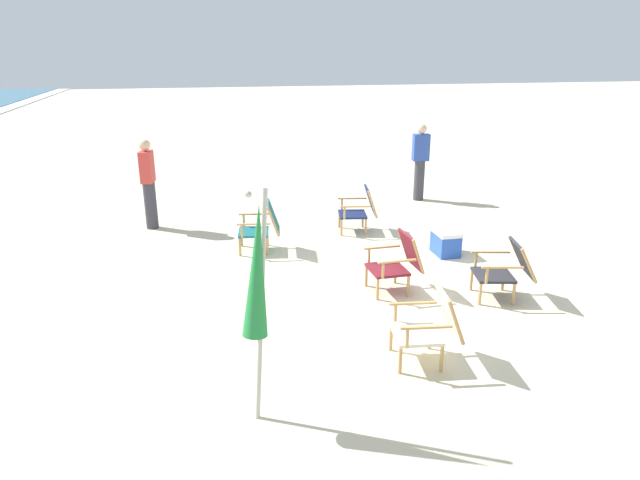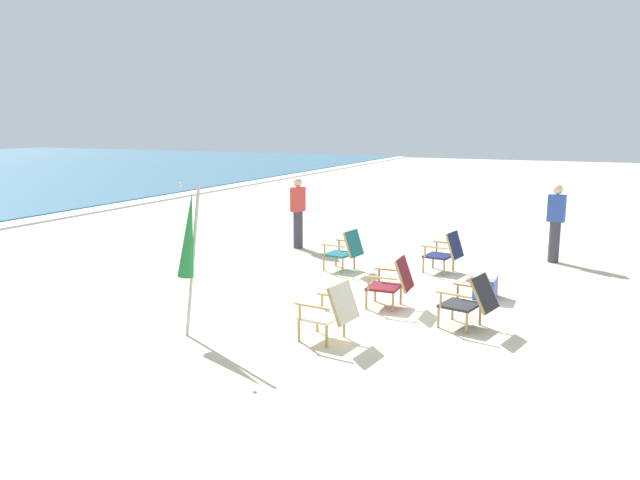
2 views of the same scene
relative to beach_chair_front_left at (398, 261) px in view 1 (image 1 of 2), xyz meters
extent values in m
plane|color=beige|center=(0.02, -0.15, -0.43)|extent=(80.00, 80.00, 0.00)
cube|color=maroon|center=(-0.01, 0.15, -0.11)|extent=(0.54, 0.50, 0.04)
cube|color=maroon|center=(0.01, -0.18, 0.13)|extent=(0.50, 0.23, 0.50)
cylinder|color=tan|center=(-0.25, 0.35, -0.27)|extent=(0.04, 0.04, 0.32)
cylinder|color=tan|center=(0.22, 0.37, -0.27)|extent=(0.04, 0.04, 0.32)
cylinder|color=tan|center=(-0.23, -0.08, -0.27)|extent=(0.04, 0.04, 0.32)
cylinder|color=tan|center=(0.24, -0.06, -0.27)|extent=(0.04, 0.04, 0.32)
cube|color=tan|center=(-0.29, 0.12, 0.11)|extent=(0.06, 0.53, 0.02)
cylinder|color=tan|center=(-0.29, 0.30, 0.00)|extent=(0.04, 0.04, 0.22)
cube|color=tan|center=(0.27, 0.14, 0.11)|extent=(0.06, 0.53, 0.02)
cylinder|color=tan|center=(0.27, 0.33, 0.00)|extent=(0.04, 0.04, 0.22)
cylinder|color=tan|center=(-0.25, -0.19, 0.13)|extent=(0.05, 0.21, 0.50)
cylinder|color=tan|center=(0.26, -0.17, 0.13)|extent=(0.05, 0.21, 0.50)
cube|color=#196066|center=(1.99, 1.76, -0.11)|extent=(0.58, 0.54, 0.04)
cube|color=#196066|center=(1.95, 1.44, 0.13)|extent=(0.52, 0.26, 0.50)
cylinder|color=tan|center=(1.79, 2.01, -0.27)|extent=(0.04, 0.04, 0.32)
cylinder|color=tan|center=(2.25, 1.95, -0.27)|extent=(0.04, 0.04, 0.32)
cylinder|color=tan|center=(1.73, 1.58, -0.27)|extent=(0.04, 0.04, 0.32)
cylinder|color=tan|center=(2.20, 1.52, -0.27)|extent=(0.04, 0.04, 0.32)
cube|color=tan|center=(1.71, 1.78, 0.11)|extent=(0.10, 0.53, 0.02)
cylinder|color=tan|center=(1.74, 1.97, 0.00)|extent=(0.04, 0.04, 0.22)
cube|color=tan|center=(2.27, 1.71, 0.11)|extent=(0.10, 0.53, 0.02)
cylinder|color=tan|center=(2.29, 1.89, 0.00)|extent=(0.04, 0.04, 0.22)
cylinder|color=tan|center=(1.70, 1.48, 0.13)|extent=(0.07, 0.21, 0.51)
cylinder|color=tan|center=(2.20, 1.41, 0.13)|extent=(0.07, 0.21, 0.51)
cube|color=#28282D|center=(-0.48, -1.16, -0.11)|extent=(0.61, 0.58, 0.04)
cube|color=#28282D|center=(-0.56, -1.51, 0.12)|extent=(0.54, 0.37, 0.48)
cylinder|color=tan|center=(-0.66, -0.90, -0.27)|extent=(0.04, 0.04, 0.32)
cylinder|color=tan|center=(-0.21, -1.00, -0.27)|extent=(0.04, 0.04, 0.32)
cylinder|color=tan|center=(-0.76, -1.32, -0.27)|extent=(0.04, 0.04, 0.32)
cylinder|color=tan|center=(-0.30, -1.42, -0.27)|extent=(0.04, 0.04, 0.32)
cube|color=tan|center=(-0.76, -1.12, 0.11)|extent=(0.15, 0.52, 0.02)
cylinder|color=tan|center=(-0.72, -0.93, 0.00)|extent=(0.04, 0.04, 0.22)
cube|color=tan|center=(-0.21, -1.24, 0.11)|extent=(0.15, 0.52, 0.02)
cylinder|color=tan|center=(-0.17, -1.05, 0.00)|extent=(0.04, 0.04, 0.22)
cylinder|color=tan|center=(-0.81, -1.45, 0.12)|extent=(0.10, 0.28, 0.48)
cylinder|color=tan|center=(-0.31, -1.56, 0.12)|extent=(0.10, 0.28, 0.48)
cube|color=beige|center=(-1.80, 0.42, -0.11)|extent=(0.57, 0.54, 0.04)
cube|color=beige|center=(-1.84, 0.09, 0.13)|extent=(0.52, 0.28, 0.50)
cylinder|color=tan|center=(-2.01, 0.66, -0.27)|extent=(0.04, 0.04, 0.32)
cylinder|color=tan|center=(-1.54, 0.60, -0.27)|extent=(0.04, 0.04, 0.32)
cylinder|color=tan|center=(-2.06, 0.23, -0.27)|extent=(0.04, 0.04, 0.32)
cylinder|color=tan|center=(-1.59, 0.17, -0.27)|extent=(0.04, 0.04, 0.32)
cube|color=tan|center=(-2.08, 0.43, 0.11)|extent=(0.10, 0.53, 0.02)
cylinder|color=tan|center=(-2.06, 0.62, 0.00)|extent=(0.04, 0.04, 0.22)
cube|color=tan|center=(-1.52, 0.36, 0.11)|extent=(0.10, 0.53, 0.02)
cylinder|color=tan|center=(-1.50, 0.55, 0.00)|extent=(0.04, 0.04, 0.22)
cylinder|color=tan|center=(-2.09, 0.12, 0.13)|extent=(0.07, 0.22, 0.50)
cylinder|color=tan|center=(-1.59, 0.06, 0.13)|extent=(0.07, 0.22, 0.50)
cube|color=#19234C|center=(2.65, -0.07, -0.11)|extent=(0.59, 0.56, 0.04)
cube|color=#19234C|center=(2.60, -0.39, 0.14)|extent=(0.52, 0.28, 0.50)
cylinder|color=tan|center=(2.45, 0.18, -0.27)|extent=(0.04, 0.04, 0.32)
cylinder|color=tan|center=(2.91, 0.11, -0.27)|extent=(0.04, 0.04, 0.32)
cylinder|color=tan|center=(2.38, -0.24, -0.27)|extent=(0.04, 0.04, 0.32)
cylinder|color=tan|center=(2.85, -0.32, -0.27)|extent=(0.04, 0.04, 0.32)
cube|color=tan|center=(2.37, -0.04, 0.11)|extent=(0.12, 0.53, 0.02)
cylinder|color=tan|center=(2.40, 0.14, 0.00)|extent=(0.04, 0.04, 0.22)
cube|color=tan|center=(2.92, -0.13, 0.11)|extent=(0.12, 0.53, 0.02)
cylinder|color=tan|center=(2.95, 0.05, 0.00)|extent=(0.04, 0.04, 0.22)
cylinder|color=tan|center=(2.35, -0.35, 0.14)|extent=(0.07, 0.21, 0.51)
cylinder|color=tan|center=(2.85, -0.43, 0.14)|extent=(0.07, 0.21, 0.51)
cylinder|color=#B7B2A8|center=(-2.35, 2.09, 0.61)|extent=(0.25, 0.22, 2.09)
cone|color=#23843D|center=(-2.38, 2.12, 0.98)|extent=(0.41, 0.39, 1.17)
sphere|color=#B7B2A8|center=(-2.44, 2.17, 1.65)|extent=(0.06, 0.06, 0.06)
cylinder|color=#383842|center=(4.51, -2.05, 0.00)|extent=(0.22, 0.22, 0.86)
cube|color=#2D4CA5|center=(4.51, -2.05, 0.71)|extent=(0.23, 0.36, 0.56)
sphere|color=beige|center=(4.51, -2.05, 1.10)|extent=(0.20, 0.20, 0.20)
cylinder|color=#383842|center=(3.60, 3.48, 0.00)|extent=(0.22, 0.22, 0.86)
cube|color=#D13D38|center=(3.60, 3.48, 0.71)|extent=(0.37, 0.25, 0.56)
sphere|color=beige|center=(3.60, 3.48, 1.10)|extent=(0.20, 0.20, 0.20)
cube|color=blue|center=(1.19, -1.23, -0.26)|extent=(0.48, 0.34, 0.34)
cube|color=white|center=(1.19, -1.23, -0.06)|extent=(0.49, 0.35, 0.06)
camera|label=1|loc=(-6.83, 2.51, 2.77)|focal=32.00mm
camera|label=2|loc=(-9.13, -2.91, 2.48)|focal=35.00mm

